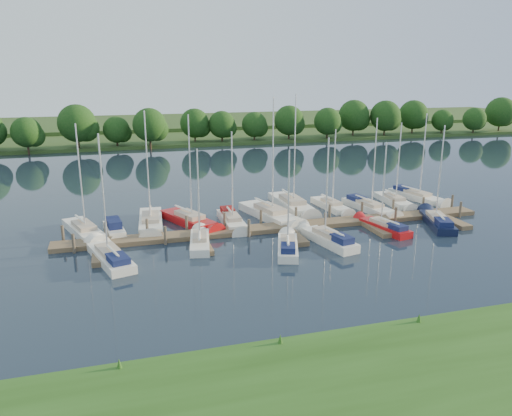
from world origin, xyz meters
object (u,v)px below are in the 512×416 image
object	(u,v)px
dock	(286,229)
motorboat	(115,230)
sailboat_n_5	(271,216)
sailboat_s_2	(288,247)
sailboat_n_0	(85,232)

from	to	relation	value
dock	motorboat	xyz separation A→B (m)	(-14.84, 3.66, 0.14)
dock	sailboat_n_5	xyz separation A→B (m)	(-0.05, 4.18, 0.08)
motorboat	sailboat_s_2	distance (m)	15.80
sailboat_n_5	sailboat_s_2	world-z (taller)	sailboat_n_5
motorboat	sailboat_n_0	bearing A→B (deg)	-14.40
dock	sailboat_s_2	world-z (taller)	sailboat_s_2
sailboat_s_2	sailboat_n_0	bearing A→B (deg)	169.95
sailboat_n_0	sailboat_s_2	size ratio (longest dim) A/B	1.20
dock	sailboat_s_2	xyz separation A→B (m)	(-1.51, -4.83, 0.12)
sailboat_n_0	sailboat_n_5	distance (m)	17.33
dock	sailboat_n_0	distance (m)	17.82
sailboat_n_5	sailboat_s_2	bearing A→B (deg)	66.53
dock	motorboat	bearing A→B (deg)	166.15
motorboat	sailboat_s_2	bearing A→B (deg)	139.74
dock	sailboat_s_2	bearing A→B (deg)	-107.40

